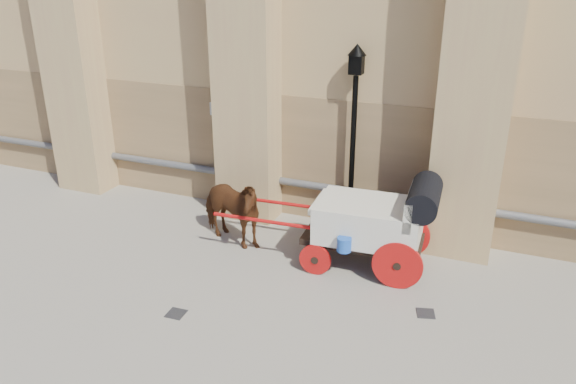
% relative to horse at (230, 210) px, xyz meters
% --- Properties ---
extents(ground, '(90.00, 90.00, 0.00)m').
position_rel_horse_xyz_m(ground, '(0.74, -2.04, -0.82)').
color(ground, gray).
rests_on(ground, ground).
extents(horse, '(2.11, 1.43, 1.63)m').
position_rel_horse_xyz_m(horse, '(0.00, 0.00, 0.00)').
color(horse, brown).
rests_on(horse, ground).
extents(carriage, '(4.62, 1.71, 1.99)m').
position_rel_horse_xyz_m(carriage, '(3.24, 0.19, 0.26)').
color(carriage, black).
rests_on(carriage, ground).
extents(street_lamp, '(0.40, 0.40, 4.29)m').
position_rel_horse_xyz_m(street_lamp, '(2.26, 1.71, 1.48)').
color(street_lamp, black).
rests_on(street_lamp, ground).
extents(drain_grate_near, '(0.34, 0.34, 0.01)m').
position_rel_horse_xyz_m(drain_grate_near, '(0.36, -2.81, -0.81)').
color(drain_grate_near, black).
rests_on(drain_grate_near, ground).
extents(drain_grate_far, '(0.39, 0.39, 0.01)m').
position_rel_horse_xyz_m(drain_grate_far, '(4.52, -1.10, -0.81)').
color(drain_grate_far, black).
rests_on(drain_grate_far, ground).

